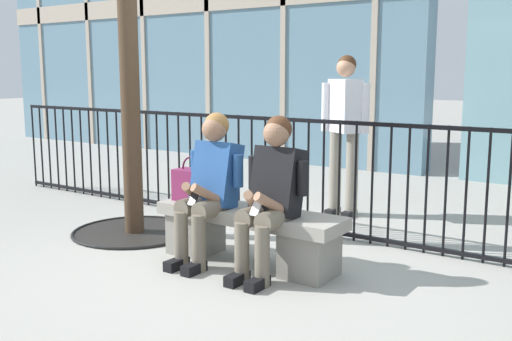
{
  "coord_description": "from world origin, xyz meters",
  "views": [
    {
      "loc": [
        2.7,
        -3.79,
        1.53
      ],
      "look_at": [
        0.0,
        0.1,
        0.75
      ],
      "focal_mm": 41.94,
      "sensor_mm": 36.0,
      "label": 1
    }
  ],
  "objects_px": {
    "seated_person_with_phone": "(210,183)",
    "seated_person_companion": "(271,191)",
    "stone_bench": "(249,231)",
    "handbag_on_bench": "(192,184)",
    "bystander_at_railing": "(345,123)"
  },
  "relations": [
    {
      "from": "seated_person_with_phone",
      "to": "seated_person_companion",
      "type": "distance_m",
      "value": 0.59
    },
    {
      "from": "seated_person_with_phone",
      "to": "seated_person_companion",
      "type": "xyz_separation_m",
      "value": [
        0.59,
        0.0,
        0.0
      ]
    },
    {
      "from": "stone_bench",
      "to": "handbag_on_bench",
      "type": "distance_m",
      "value": 0.66
    },
    {
      "from": "stone_bench",
      "to": "seated_person_with_phone",
      "type": "bearing_deg",
      "value": -156.52
    },
    {
      "from": "seated_person_companion",
      "to": "seated_person_with_phone",
      "type": "bearing_deg",
      "value": 180.0
    },
    {
      "from": "handbag_on_bench",
      "to": "seated_person_companion",
      "type": "bearing_deg",
      "value": -7.71
    },
    {
      "from": "seated_person_companion",
      "to": "handbag_on_bench",
      "type": "height_order",
      "value": "seated_person_companion"
    },
    {
      "from": "seated_person_with_phone",
      "to": "bystander_at_railing",
      "type": "distance_m",
      "value": 2.13
    },
    {
      "from": "seated_person_companion",
      "to": "bystander_at_railing",
      "type": "distance_m",
      "value": 2.17
    },
    {
      "from": "stone_bench",
      "to": "seated_person_with_phone",
      "type": "height_order",
      "value": "seated_person_with_phone"
    },
    {
      "from": "seated_person_with_phone",
      "to": "handbag_on_bench",
      "type": "relative_size",
      "value": 3.16
    },
    {
      "from": "handbag_on_bench",
      "to": "bystander_at_railing",
      "type": "bearing_deg",
      "value": 77.53
    },
    {
      "from": "stone_bench",
      "to": "bystander_at_railing",
      "type": "xyz_separation_m",
      "value": [
        -0.14,
        1.97,
        0.73
      ]
    },
    {
      "from": "seated_person_companion",
      "to": "stone_bench",
      "type": "bearing_deg",
      "value": 156.52
    },
    {
      "from": "seated_person_companion",
      "to": "bystander_at_railing",
      "type": "xyz_separation_m",
      "value": [
        -0.44,
        2.09,
        0.35
      ]
    }
  ]
}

